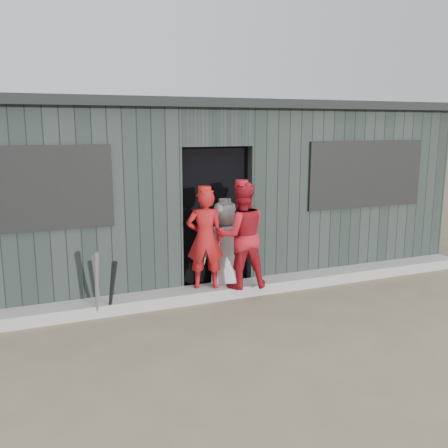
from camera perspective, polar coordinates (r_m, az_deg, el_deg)
name	(u,v)px	position (r m, az deg, el deg)	size (l,w,h in m)	color
ground	(291,351)	(5.32, 7.64, -14.19)	(80.00, 80.00, 0.00)	brown
curb	(223,291)	(6.81, -0.06, -7.63)	(8.00, 0.36, 0.15)	gray
bat_left	(97,285)	(6.18, -14.31, -6.73)	(0.07, 0.07, 0.83)	#9A99A1
bat_mid	(97,286)	(6.09, -14.32, -6.84)	(0.07, 0.07, 0.85)	gray
bat_right	(112,289)	(6.10, -12.69, -7.27)	(0.07, 0.07, 0.77)	black
player_red_left	(205,239)	(6.54, -2.19, -1.69)	(0.49, 0.32, 1.33)	maroon
player_red_right	(241,235)	(6.55, 1.98, -1.30)	(0.69, 0.53, 1.41)	#A71420
player_grey_back	(225,246)	(6.89, 0.11, -2.55)	(0.62, 0.40, 1.27)	#B5B5B5
dugout	(184,188)	(8.09, -4.62, 4.16)	(8.30, 3.30, 2.62)	black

